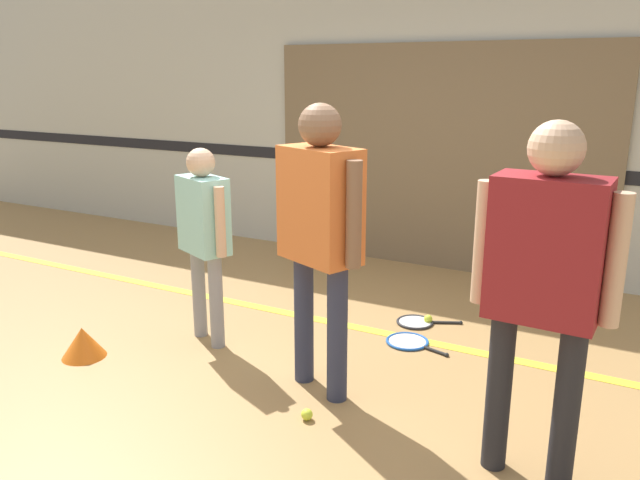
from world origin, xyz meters
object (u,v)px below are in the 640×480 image
object	(u,v)px
training_cone	(83,342)
person_student_right	(545,268)
tennis_ball_near_instructor	(307,414)
racket_spare_on_floor	(417,322)
person_instructor	(320,220)
racket_second_spare	(409,342)
tennis_ball_by_spare_racket	(428,319)
person_student_left	(204,225)

from	to	relation	value
training_cone	person_student_right	bearing A→B (deg)	1.90
tennis_ball_near_instructor	training_cone	size ratio (longest dim) A/B	0.22
tennis_ball_near_instructor	training_cone	distance (m)	1.75
person_student_right	racket_spare_on_floor	bearing A→B (deg)	-51.90
person_instructor	racket_second_spare	distance (m)	1.41
racket_spare_on_floor	training_cone	xyz separation A→B (m)	(-1.82, -1.65, 0.10)
person_instructor	tennis_ball_near_instructor	xyz separation A→B (m)	(0.11, -0.35, -1.04)
tennis_ball_by_spare_racket	racket_spare_on_floor	bearing A→B (deg)	-146.17
tennis_ball_near_instructor	tennis_ball_by_spare_racket	size ratio (longest dim) A/B	1.00
person_instructor	tennis_ball_near_instructor	distance (m)	1.10
tennis_ball_near_instructor	tennis_ball_by_spare_racket	distance (m)	1.68
person_student_left	training_cone	xyz separation A→B (m)	(-0.59, -0.62, -0.76)
person_student_right	tennis_ball_by_spare_racket	distance (m)	2.16
racket_spare_on_floor	tennis_ball_by_spare_racket	size ratio (longest dim) A/B	7.99
racket_second_spare	tennis_ball_by_spare_racket	size ratio (longest dim) A/B	7.99
tennis_ball_by_spare_racket	training_cone	world-z (taller)	training_cone
person_student_left	training_cone	world-z (taller)	person_student_left
person_student_left	racket_spare_on_floor	world-z (taller)	person_student_left
person_instructor	racket_spare_on_floor	bearing A→B (deg)	104.21
racket_second_spare	tennis_ball_near_instructor	xyz separation A→B (m)	(-0.14, -1.24, 0.02)
racket_second_spare	tennis_ball_near_instructor	distance (m)	1.25
person_instructor	person_student_right	distance (m)	1.31
racket_spare_on_floor	racket_second_spare	bearing A→B (deg)	-104.78
person_student_left	tennis_ball_near_instructor	bearing A→B (deg)	-4.31
person_student_left	racket_second_spare	bearing A→B (deg)	49.43
tennis_ball_near_instructor	tennis_ball_by_spare_racket	xyz separation A→B (m)	(0.14, 1.67, 0.00)
person_instructor	person_student_left	bearing A→B (deg)	-171.01
person_student_right	racket_second_spare	world-z (taller)	person_student_right
racket_spare_on_floor	person_student_right	bearing A→B (deg)	-80.15
racket_spare_on_floor	tennis_ball_by_spare_racket	distance (m)	0.09
person_student_left	person_instructor	bearing A→B (deg)	9.85
tennis_ball_near_instructor	tennis_ball_by_spare_racket	bearing A→B (deg)	85.13
person_instructor	training_cone	world-z (taller)	person_instructor
racket_spare_on_floor	tennis_ball_near_instructor	distance (m)	1.63
tennis_ball_near_instructor	tennis_ball_by_spare_racket	world-z (taller)	same
training_cone	racket_second_spare	bearing A→B (deg)	33.85
tennis_ball_by_spare_racket	racket_second_spare	bearing A→B (deg)	-89.63
person_instructor	person_student_left	distance (m)	1.10
person_instructor	person_student_left	size ratio (longest dim) A/B	1.24
person_student_left	racket_second_spare	size ratio (longest dim) A/B	2.66
person_instructor	racket_second_spare	xyz separation A→B (m)	(0.25, 0.89, -1.06)
person_student_right	racket_spare_on_floor	size ratio (longest dim) A/B	3.23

